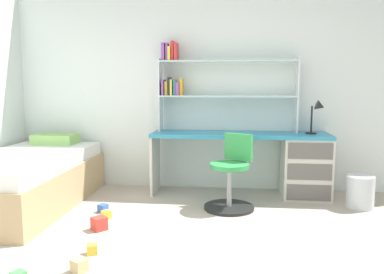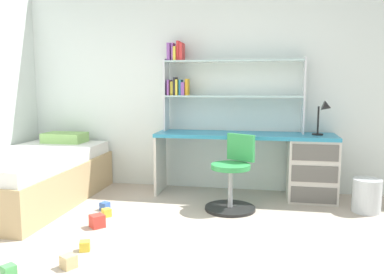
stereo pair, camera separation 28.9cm
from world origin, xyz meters
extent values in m
cube|color=silver|center=(0.00, 2.43, 1.30)|extent=(6.02, 0.06, 2.59)
cube|color=teal|center=(0.26, 2.12, 0.71)|extent=(2.03, 0.52, 0.04)
cube|color=beige|center=(1.01, 2.12, 0.34)|extent=(0.52, 0.50, 0.69)
cube|color=beige|center=(-0.74, 2.12, 0.34)|extent=(0.03, 0.47, 0.69)
cube|color=#5E5B57|center=(1.01, 1.86, 0.11)|extent=(0.47, 0.01, 0.17)
cube|color=#5E5B57|center=(1.01, 1.86, 0.34)|extent=(0.47, 0.01, 0.17)
cube|color=#5E5B57|center=(1.01, 1.86, 0.57)|extent=(0.47, 0.01, 0.17)
cube|color=silver|center=(-0.69, 2.26, 1.16)|extent=(0.02, 0.22, 0.85)
cube|color=silver|center=(0.91, 2.26, 1.16)|extent=(0.02, 0.22, 0.85)
cube|color=silver|center=(0.11, 2.26, 1.15)|extent=(1.58, 0.22, 0.02)
cube|color=silver|center=(0.11, 2.26, 1.55)|extent=(1.58, 0.22, 0.02)
cube|color=purple|center=(-0.65, 2.26, 1.25)|extent=(0.02, 0.20, 0.18)
cube|color=yellow|center=(-0.61, 2.26, 1.24)|extent=(0.03, 0.12, 0.16)
cube|color=#26262D|center=(-0.58, 2.26, 1.26)|extent=(0.03, 0.15, 0.21)
cube|color=yellow|center=(-0.55, 2.26, 1.25)|extent=(0.02, 0.19, 0.19)
cube|color=#338CBF|center=(-0.51, 2.26, 1.25)|extent=(0.02, 0.13, 0.18)
cube|color=purple|center=(-0.47, 2.26, 1.23)|extent=(0.04, 0.17, 0.15)
cube|color=gold|center=(-0.43, 2.26, 1.25)|extent=(0.03, 0.13, 0.19)
cube|color=purple|center=(-0.64, 2.26, 1.66)|extent=(0.04, 0.17, 0.20)
cube|color=purple|center=(-0.60, 2.26, 1.66)|extent=(0.03, 0.14, 0.20)
cube|color=yellow|center=(-0.57, 2.26, 1.64)|extent=(0.03, 0.19, 0.16)
cube|color=red|center=(-0.53, 2.26, 1.67)|extent=(0.03, 0.15, 0.22)
cube|color=red|center=(-0.50, 2.26, 1.66)|extent=(0.03, 0.18, 0.20)
cylinder|color=black|center=(1.06, 2.13, 0.74)|extent=(0.12, 0.12, 0.02)
cylinder|color=black|center=(1.06, 2.13, 0.89)|extent=(0.02, 0.02, 0.30)
cone|color=black|center=(1.14, 2.08, 1.04)|extent=(0.12, 0.11, 0.13)
cylinder|color=black|center=(0.15, 1.56, 0.01)|extent=(0.52, 0.52, 0.03)
cylinder|color=#A5A8AD|center=(0.15, 1.56, 0.21)|extent=(0.05, 0.05, 0.43)
cylinder|color=green|center=(0.15, 1.56, 0.45)|extent=(0.40, 0.40, 0.05)
cube|color=green|center=(0.24, 1.72, 0.63)|extent=(0.30, 0.19, 0.28)
cube|color=tan|center=(-1.97, 1.41, 0.21)|extent=(1.03, 1.94, 0.42)
cube|color=white|center=(-1.97, 1.41, 0.49)|extent=(0.97, 1.88, 0.14)
cube|color=#8CBF66|center=(-1.97, 2.13, 0.62)|extent=(0.50, 0.32, 0.12)
cylinder|color=silver|center=(1.52, 1.75, 0.17)|extent=(0.28, 0.28, 0.34)
cube|color=tan|center=(-0.84, 0.07, 0.05)|extent=(0.13, 0.13, 0.09)
cube|color=#479E51|center=(-1.18, -0.13, 0.04)|extent=(0.11, 0.11, 0.08)
cube|color=red|center=(-0.98, 0.84, 0.06)|extent=(0.16, 0.16, 0.11)
cube|color=#3860B7|center=(-1.11, 1.32, 0.04)|extent=(0.11, 0.11, 0.08)
cube|color=gold|center=(-0.86, 0.35, 0.04)|extent=(0.10, 0.10, 0.08)
cube|color=gold|center=(-1.01, 1.13, 0.04)|extent=(0.11, 0.11, 0.08)
camera|label=1|loc=(0.20, -2.36, 1.28)|focal=36.39mm
camera|label=2|loc=(0.49, -2.32, 1.28)|focal=36.39mm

